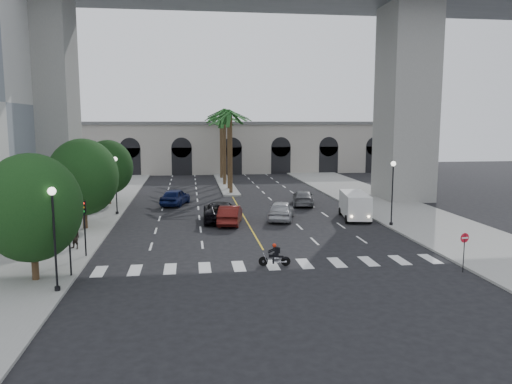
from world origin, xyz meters
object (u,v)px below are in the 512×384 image
(car_d, at_px, (303,198))
(traffic_signal_near, at_px, (69,233))
(car_e, at_px, (175,197))
(car_b, at_px, (230,215))
(lamp_post_left_far, at_px, (116,180))
(pedestrian_b, at_px, (75,237))
(cargo_van, at_px, (355,205))
(car_a, at_px, (281,210))
(car_c, at_px, (220,211))
(lamp_post_left_near, at_px, (54,230))
(motorcycle_rider, at_px, (275,256))
(lamp_post_right, at_px, (392,188))
(traffic_signal_far, at_px, (84,219))
(pedestrian_a, at_px, (56,230))
(do_not_enter_sign, at_px, (464,244))

(car_d, bearing_deg, traffic_signal_near, 61.99)
(car_e, bearing_deg, car_b, 131.24)
(lamp_post_left_far, relative_size, pedestrian_b, 3.45)
(lamp_post_left_far, xyz_separation_m, cargo_van, (20.89, -4.52, -1.94))
(car_a, xyz_separation_m, car_c, (-5.30, 0.31, -0.01))
(car_a, bearing_deg, lamp_post_left_near, 65.01)
(car_c, bearing_deg, pedestrian_b, 43.06)
(motorcycle_rider, xyz_separation_m, car_d, (6.48, 21.02, 0.14))
(lamp_post_right, bearing_deg, traffic_signal_far, -164.02)
(lamp_post_left_far, xyz_separation_m, pedestrian_b, (-0.97, -12.61, -2.30))
(cargo_van, bearing_deg, traffic_signal_far, -145.19)
(motorcycle_rider, xyz_separation_m, pedestrian_a, (-14.33, 7.46, 0.33))
(car_d, height_order, pedestrian_b, pedestrian_b)
(traffic_signal_far, bearing_deg, lamp_post_left_far, 90.40)
(lamp_post_left_near, bearing_deg, car_a, 49.62)
(pedestrian_a, height_order, do_not_enter_sign, do_not_enter_sign)
(lamp_post_left_near, height_order, lamp_post_right, same)
(traffic_signal_far, bearing_deg, pedestrian_a, 123.66)
(car_b, bearing_deg, pedestrian_a, 31.93)
(lamp_post_left_far, xyz_separation_m, traffic_signal_near, (0.10, -18.50, -0.71))
(car_d, relative_size, pedestrian_a, 3.25)
(traffic_signal_near, bearing_deg, do_not_enter_sign, -4.95)
(lamp_post_left_near, height_order, motorcycle_rider, lamp_post_left_near)
(lamp_post_left_far, height_order, lamp_post_right, same)
(lamp_post_left_far, bearing_deg, car_d, 10.48)
(traffic_signal_near, distance_m, cargo_van, 25.08)
(motorcycle_rider, xyz_separation_m, pedestrian_b, (-12.55, 5.08, 0.31))
(traffic_signal_far, distance_m, cargo_van, 23.09)
(lamp_post_left_far, height_order, cargo_van, lamp_post_left_far)
(motorcycle_rider, bearing_deg, lamp_post_right, 48.89)
(traffic_signal_near, distance_m, traffic_signal_far, 4.00)
(traffic_signal_near, relative_size, car_d, 0.70)
(traffic_signal_far, relative_size, pedestrian_a, 2.28)
(pedestrian_a, bearing_deg, car_a, 0.44)
(motorcycle_rider, bearing_deg, car_b, 105.75)
(car_a, relative_size, do_not_enter_sign, 2.19)
(motorcycle_rider, relative_size, do_not_enter_sign, 0.82)
(lamp_post_right, xyz_separation_m, car_b, (-12.90, 2.80, -2.42))
(traffic_signal_far, distance_m, car_b, 13.62)
(traffic_signal_far, bearing_deg, cargo_van, 25.63)
(lamp_post_left_near, distance_m, lamp_post_right, 26.25)
(lamp_post_left_far, xyz_separation_m, lamp_post_right, (22.80, -8.00, 0.00))
(lamp_post_right, relative_size, car_e, 1.07)
(motorcycle_rider, bearing_deg, traffic_signal_near, -167.85)
(car_d, bearing_deg, car_e, 3.63)
(lamp_post_left_far, distance_m, motorcycle_rider, 21.30)
(lamp_post_right, height_order, car_d, lamp_post_right)
(lamp_post_left_near, relative_size, car_d, 1.03)
(cargo_van, bearing_deg, traffic_signal_near, -136.91)
(car_b, xyz_separation_m, car_c, (-0.75, 1.50, 0.04))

